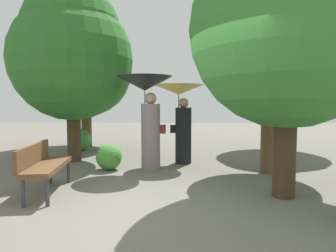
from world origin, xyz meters
TOP-DOWN VIEW (x-y plane):
  - ground_plane at (0.00, 0.00)m, footprint 40.00×40.00m
  - person_left at (-0.46, 2.38)m, footprint 1.27×1.27m
  - person_right at (0.31, 3.14)m, footprint 1.26×1.26m
  - park_bench at (-2.02, 0.49)m, footprint 0.68×1.55m
  - tree_near_left at (-2.49, 3.33)m, footprint 3.13×3.13m
  - tree_near_right at (2.21, 2.15)m, footprint 2.20×2.20m
  - tree_mid_left at (-2.99, 6.06)m, footprint 3.21×3.21m
  - tree_mid_right at (3.67, 5.56)m, footprint 2.98×2.98m
  - tree_far_back at (1.95, 0.42)m, footprint 3.09×3.09m
  - bush_path_left at (-2.90, 5.06)m, footprint 0.71×0.71m
  - bush_behind_bench at (-1.34, 2.32)m, footprint 0.59×0.59m

SIDE VIEW (x-z plane):
  - ground_plane at x=0.00m, z-range 0.00..0.00m
  - bush_behind_bench at x=-1.34m, z-range 0.00..0.59m
  - bush_path_left at x=-2.90m, z-range 0.00..0.71m
  - park_bench at x=-2.02m, z-range 0.10..0.93m
  - person_right at x=0.31m, z-range 0.44..2.43m
  - person_left at x=-0.46m, z-range 0.48..2.61m
  - tree_near_right at x=2.21m, z-range 0.62..4.50m
  - tree_near_left at x=-2.49m, z-range 0.57..5.17m
  - tree_far_back at x=1.95m, z-range 0.59..5.19m
  - tree_mid_left at x=-2.99m, z-range 0.57..5.25m
  - tree_mid_right at x=3.67m, z-range 0.71..5.57m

